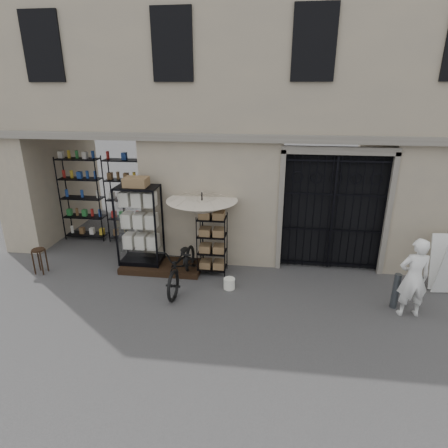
# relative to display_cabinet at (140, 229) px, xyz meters

# --- Properties ---
(ground) EXTENTS (80.00, 80.00, 0.00)m
(ground) POSITION_rel_display_cabinet_xyz_m (2.93, -1.59, -1.04)
(ground) COLOR black
(ground) RESTS_ON ground
(main_building) EXTENTS (14.00, 4.00, 9.00)m
(main_building) POSITION_rel_display_cabinet_xyz_m (2.93, 2.41, 3.46)
(main_building) COLOR gray
(main_building) RESTS_ON ground
(shop_recess) EXTENTS (3.00, 1.70, 3.00)m
(shop_recess) POSITION_rel_display_cabinet_xyz_m (-1.57, 1.21, 0.46)
(shop_recess) COLOR black
(shop_recess) RESTS_ON ground
(shop_shelving) EXTENTS (2.70, 0.50, 2.50)m
(shop_shelving) POSITION_rel_display_cabinet_xyz_m (-1.62, 1.71, 0.21)
(shop_shelving) COLOR black
(shop_shelving) RESTS_ON ground
(iron_gate) EXTENTS (2.50, 0.21, 3.00)m
(iron_gate) POSITION_rel_display_cabinet_xyz_m (4.68, 0.68, 0.46)
(iron_gate) COLOR black
(iron_gate) RESTS_ON ground
(step_platform) EXTENTS (2.00, 0.90, 0.15)m
(step_platform) POSITION_rel_display_cabinet_xyz_m (0.53, -0.04, -0.96)
(step_platform) COLOR black
(step_platform) RESTS_ON ground
(display_cabinet) EXTENTS (1.13, 0.89, 2.14)m
(display_cabinet) POSITION_rel_display_cabinet_xyz_m (0.00, 0.00, 0.00)
(display_cabinet) COLOR black
(display_cabinet) RESTS_ON step_platform
(wire_rack) EXTENTS (0.67, 0.49, 1.52)m
(wire_rack) POSITION_rel_display_cabinet_xyz_m (1.82, -0.07, -0.29)
(wire_rack) COLOR black
(wire_rack) RESTS_ON ground
(market_umbrella) EXTENTS (1.52, 1.55, 2.42)m
(market_umbrella) POSITION_rel_display_cabinet_xyz_m (1.56, 0.08, 0.70)
(market_umbrella) COLOR black
(market_umbrella) RESTS_ON ground
(white_bucket) EXTENTS (0.33, 0.33, 0.25)m
(white_bucket) POSITION_rel_display_cabinet_xyz_m (2.32, -0.79, -0.91)
(white_bucket) COLOR silver
(white_bucket) RESTS_ON ground
(bicycle) EXTENTS (0.76, 1.11, 2.04)m
(bicycle) POSITION_rel_display_cabinet_xyz_m (1.24, -0.77, -1.04)
(bicycle) COLOR black
(bicycle) RESTS_ON ground
(wooden_stool) EXTENTS (0.33, 0.33, 0.63)m
(wooden_stool) POSITION_rel_display_cabinet_xyz_m (-2.39, -0.61, -0.70)
(wooden_stool) COLOR black
(wooden_stool) RESTS_ON ground
(steel_bollard) EXTENTS (0.18, 0.18, 0.77)m
(steel_bollard) POSITION_rel_display_cabinet_xyz_m (5.83, -1.11, -0.65)
(steel_bollard) COLOR #4E555B
(steel_bollard) RESTS_ON ground
(shopkeeper) EXTENTS (0.79, 1.72, 0.40)m
(shopkeeper) POSITION_rel_display_cabinet_xyz_m (6.02, -1.36, -1.04)
(shopkeeper) COLOR white
(shopkeeper) RESTS_ON ground
(easel_sign) EXTENTS (0.67, 0.75, 1.26)m
(easel_sign) POSITION_rel_display_cabinet_xyz_m (7.12, -0.31, -0.39)
(easel_sign) COLOR silver
(easel_sign) RESTS_ON ground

